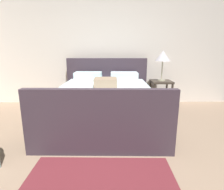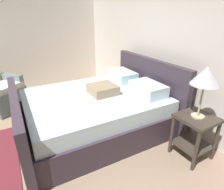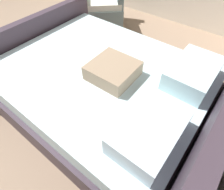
% 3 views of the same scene
% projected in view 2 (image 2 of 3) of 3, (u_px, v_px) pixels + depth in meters
% --- Properties ---
extents(wall_back, '(5.69, 0.12, 2.86)m').
position_uv_depth(wall_back, '(170.00, 37.00, 3.06)').
color(wall_back, silver).
rests_on(wall_back, ground).
extents(bed, '(1.85, 2.30, 1.08)m').
position_uv_depth(bed, '(97.00, 110.00, 3.02)').
color(bed, '#3A2E39').
rests_on(bed, ground).
extents(nightstand_right, '(0.44, 0.44, 0.60)m').
position_uv_depth(nightstand_right, '(195.00, 130.00, 2.40)').
color(nightstand_right, '#3A3129').
rests_on(nightstand_right, ground).
extents(table_lamp_right, '(0.33, 0.33, 0.64)m').
position_uv_depth(table_lamp_right, '(206.00, 77.00, 2.12)').
color(table_lamp_right, '#B7B293').
rests_on(table_lamp_right, nightstand_right).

